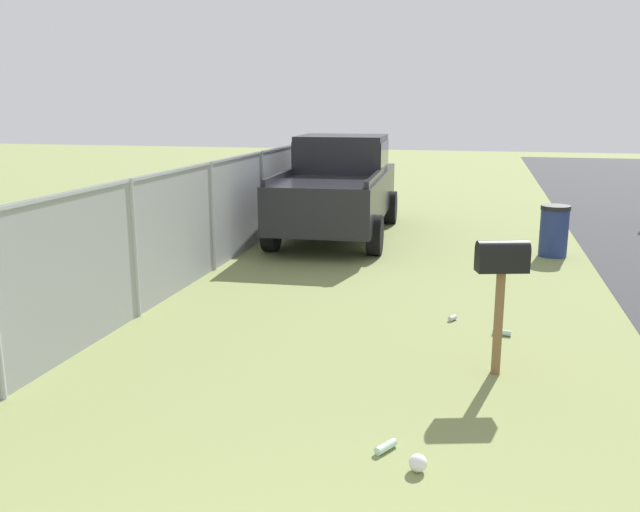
# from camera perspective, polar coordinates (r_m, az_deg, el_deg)

# --- Properties ---
(mailbox) EXTENTS (0.33, 0.55, 1.42)m
(mailbox) POSITION_cam_1_polar(r_m,az_deg,el_deg) (6.99, 15.24, -0.96)
(mailbox) COLOR brown
(mailbox) RESTS_ON ground
(pickup_truck) EXTENTS (5.33, 2.45, 2.09)m
(pickup_truck) POSITION_cam_1_polar(r_m,az_deg,el_deg) (14.30, 1.60, 6.24)
(pickup_truck) COLOR black
(pickup_truck) RESTS_ON ground
(trash_bin) EXTENTS (0.53, 0.53, 0.95)m
(trash_bin) POSITION_cam_1_polar(r_m,az_deg,el_deg) (13.01, 19.33, 2.05)
(trash_bin) COLOR navy
(trash_bin) RESTS_ON ground
(fence_section) EXTENTS (18.46, 0.07, 1.83)m
(fence_section) POSITION_cam_1_polar(r_m,az_deg,el_deg) (12.52, -6.86, 4.66)
(fence_section) COLOR #9EA3A8
(fence_section) RESTS_ON ground
(litter_bottle_near_hydrant) EXTENTS (0.10, 0.23, 0.07)m
(litter_bottle_near_hydrant) POSITION_cam_1_polar(r_m,az_deg,el_deg) (8.47, 15.25, -6.32)
(litter_bottle_near_hydrant) COLOR #B2D8BF
(litter_bottle_near_hydrant) RESTS_ON ground
(litter_bag_by_mailbox) EXTENTS (0.14, 0.14, 0.14)m
(litter_bag_by_mailbox) POSITION_cam_1_polar(r_m,az_deg,el_deg) (5.40, 8.36, -17.07)
(litter_bag_by_mailbox) COLOR silver
(litter_bag_by_mailbox) RESTS_ON ground
(litter_can_far_scatter) EXTENTS (0.14, 0.12, 0.07)m
(litter_can_far_scatter) POSITION_cam_1_polar(r_m,az_deg,el_deg) (8.89, 11.24, -5.21)
(litter_can_far_scatter) COLOR silver
(litter_can_far_scatter) RESTS_ON ground
(litter_bottle_midfield_b) EXTENTS (0.23, 0.17, 0.07)m
(litter_bottle_midfield_b) POSITION_cam_1_polar(r_m,az_deg,el_deg) (5.66, 5.63, -15.89)
(litter_bottle_midfield_b) COLOR #B2D8BF
(litter_bottle_midfield_b) RESTS_ON ground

